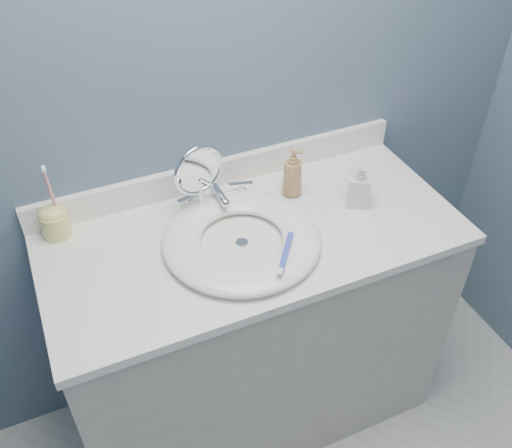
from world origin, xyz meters
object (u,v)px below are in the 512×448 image
soap_bottle_clear (360,184)px  toothbrush_holder (54,220)px  soap_bottle_amber (293,172)px  makeup_mirror (199,178)px

soap_bottle_clear → toothbrush_holder: bearing=-162.5°
soap_bottle_amber → soap_bottle_clear: soap_bottle_amber is taller
soap_bottle_clear → toothbrush_holder: (-0.87, 0.22, -0.02)m
makeup_mirror → toothbrush_holder: 0.43m
makeup_mirror → toothbrush_holder: (-0.41, 0.08, -0.08)m
makeup_mirror → toothbrush_holder: size_ratio=1.02×
toothbrush_holder → soap_bottle_amber: bearing=-8.1°
makeup_mirror → soap_bottle_amber: size_ratio=1.46×
makeup_mirror → soap_bottle_clear: makeup_mirror is taller
makeup_mirror → soap_bottle_clear: (0.46, -0.14, -0.06)m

